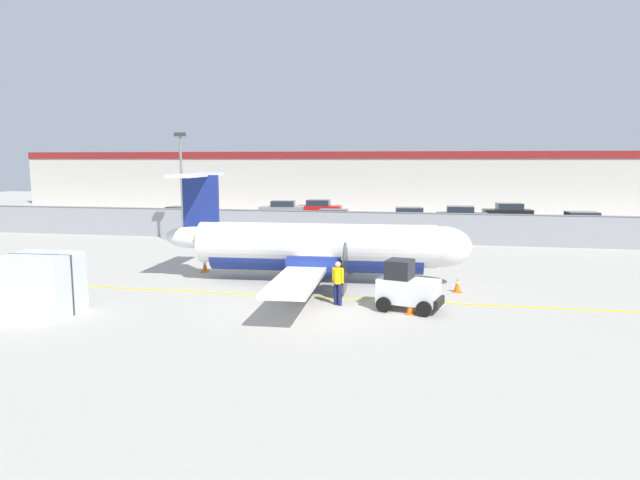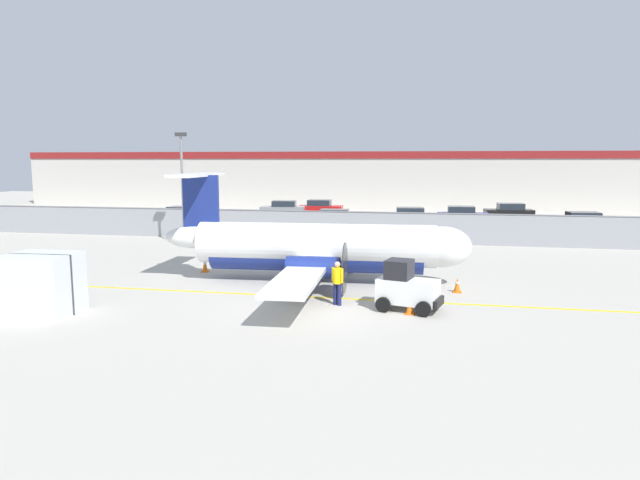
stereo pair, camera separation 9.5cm
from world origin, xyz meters
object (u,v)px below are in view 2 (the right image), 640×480
parked_car_2 (321,208)px  parked_car_5 (462,216)px  apron_light_pole (182,179)px  baggage_tug (407,288)px  commuter_airplane (321,247)px  ground_crew_worker (337,281)px  parked_car_1 (283,209)px  parked_car_4 (408,217)px  cargo_container (41,284)px  parked_car_6 (509,212)px  traffic_cone_far_left (205,266)px  parked_car_7 (581,223)px  traffic_cone_near_left (410,306)px  parked_car_0 (184,216)px  parked_car_3 (336,220)px  traffic_cone_near_right (457,285)px

parked_car_2 → parked_car_5: size_ratio=1.01×
apron_light_pole → baggage_tug: bearing=-42.2°
commuter_airplane → ground_crew_worker: (1.42, -3.98, -0.65)m
parked_car_1 → apron_light_pole: 18.57m
parked_car_5 → apron_light_pole: 23.70m
parked_car_4 → parked_car_5: 4.87m
cargo_container → parked_car_6: bearing=57.7°
traffic_cone_far_left → parked_car_7: (21.99, 19.07, 0.58)m
commuter_airplane → parked_car_4: bearing=79.5°
traffic_cone_near_left → parked_car_0: bearing=129.4°
parked_car_5 → commuter_airplane: bearing=-107.7°
traffic_cone_far_left → parked_car_3: parked_car_3 is taller
baggage_tug → cargo_container: 13.26m
parked_car_4 → traffic_cone_far_left: bearing=61.1°
parked_car_4 → apron_light_pole: 19.04m
apron_light_pole → parked_car_4: bearing=41.8°
commuter_airplane → parked_car_0: commuter_airplane is taller
baggage_tug → traffic_cone_far_left: baggage_tug is taller
ground_crew_worker → parked_car_2: 34.12m
parked_car_4 → parked_car_7: (12.86, -1.58, 0.00)m
parked_car_1 → parked_car_7: same height
baggage_tug → ground_crew_worker: baggage_tug is taller
parked_car_0 → parked_car_4: 18.63m
ground_crew_worker → parked_car_1: bearing=47.5°
parked_car_3 → parked_car_7: (18.37, 1.37, 0.00)m
cargo_container → parked_car_5: 35.24m
baggage_tug → parked_car_2: baggage_tug is taller
parked_car_1 → parked_car_4: bearing=147.9°
commuter_airplane → parked_car_6: 30.64m
parked_car_0 → parked_car_2: bearing=52.0°
commuter_airplane → parked_car_7: bearing=49.3°
traffic_cone_near_left → parked_car_1: (-13.33, 32.28, 0.58)m
traffic_cone_near_right → parked_car_4: parked_car_4 is taller
cargo_container → parked_car_2: size_ratio=0.58×
cargo_container → parked_car_1: cargo_container is taller
commuter_airplane → traffic_cone_near_right: 6.23m
traffic_cone_near_right → parked_car_3: 21.59m
apron_light_pole → commuter_airplane: bearing=-40.5°
commuter_airplane → parked_car_6: (11.67, 28.32, -0.71)m
cargo_container → apron_light_pole: (-2.12, 16.67, 3.20)m
parked_car_1 → parked_car_6: (20.80, 0.80, 0.00)m
parked_car_4 → parked_car_5: size_ratio=1.03×
ground_crew_worker → traffic_cone_near_right: (4.61, 3.08, -0.64)m
commuter_airplane → traffic_cone_near_left: (4.20, -4.75, -1.29)m
traffic_cone_near_left → parked_car_1: size_ratio=0.15×
baggage_tug → parked_car_5: (3.32, 28.23, 0.04)m
parked_car_0 → parked_car_2: (9.61, 10.22, 0.00)m
parked_car_5 → parked_car_6: size_ratio=0.97×
parked_car_1 → traffic_cone_near_left: bearing=105.4°
parked_car_0 → parked_car_7: same height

